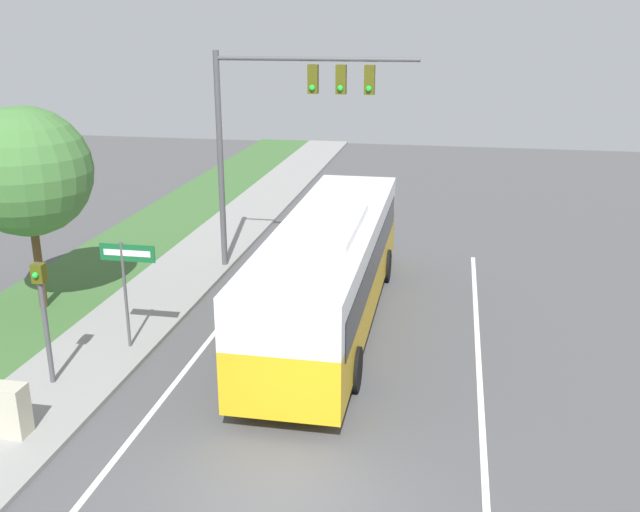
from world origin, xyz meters
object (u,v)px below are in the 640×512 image
pedestrian_signal (43,305)px  utility_cabinet (8,410)px  bus (330,264)px  signal_gantry (282,114)px  street_sign (126,274)px

pedestrian_signal → utility_cabinet: bearing=-80.8°
bus → signal_gantry: bearing=119.2°
bus → signal_gantry: (-2.31, 4.13, 3.61)m
street_sign → utility_cabinet: 4.68m
signal_gantry → pedestrian_signal: (-3.51, -9.07, -3.32)m
bus → signal_gantry: signal_gantry is taller
street_sign → bus: bearing=29.9°
bus → utility_cabinet: size_ratio=11.04×
pedestrian_signal → street_sign: bearing=64.8°
signal_gantry → pedestrian_signal: signal_gantry is taller
pedestrian_signal → utility_cabinet: pedestrian_signal is taller
bus → street_sign: 5.53m
bus → utility_cabinet: bearing=-127.4°
bus → street_sign: bearing=-150.1°
bus → pedestrian_signal: (-5.82, -4.94, 0.29)m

